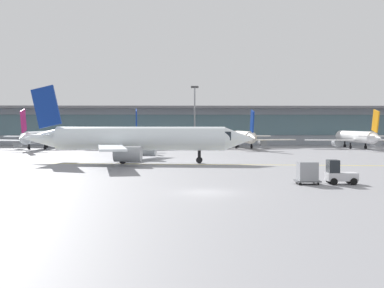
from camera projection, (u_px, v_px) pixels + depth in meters
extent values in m
plane|color=gray|center=(206.00, 192.00, 38.99)|extent=(400.00, 400.00, 0.00)
cube|color=yellow|center=(139.00, 164.00, 66.66)|extent=(109.32, 12.97, 0.01)
cube|color=#8C939E|center=(188.00, 127.00, 130.51)|extent=(166.06, 8.00, 9.00)
cube|color=slate|center=(188.00, 125.00, 126.41)|extent=(159.41, 0.16, 5.04)
cube|color=slate|center=(188.00, 108.00, 128.82)|extent=(172.70, 11.00, 0.60)
cylinder|color=white|center=(39.00, 137.00, 105.86)|extent=(2.66, 17.45, 2.42)
cone|color=white|center=(52.00, 136.00, 116.01)|extent=(2.34, 2.94, 2.30)
cube|color=black|center=(50.00, 135.00, 114.07)|extent=(1.92, 2.20, 0.85)
cone|color=white|center=(22.00, 139.00, 95.22)|extent=(2.11, 3.90, 2.06)
cube|color=white|center=(6.00, 140.00, 104.41)|extent=(10.20, 5.07, 0.20)
cylinder|color=#999EA3|center=(18.00, 144.00, 105.52)|extent=(1.53, 2.58, 1.49)
cube|color=white|center=(67.00, 140.00, 104.52)|extent=(10.21, 4.82, 0.20)
cylinder|color=#999EA3|center=(59.00, 144.00, 105.60)|extent=(1.53, 2.58, 1.49)
cube|color=#B21E66|center=(23.00, 121.00, 95.87)|extent=(0.30, 3.27, 4.56)
cube|color=white|center=(15.00, 136.00, 96.25)|extent=(3.58, 1.76, 0.17)
cube|color=white|center=(34.00, 136.00, 96.28)|extent=(3.58, 1.76, 0.17)
cylinder|color=black|center=(47.00, 145.00, 112.03)|extent=(0.31, 0.31, 1.28)
cylinder|color=black|center=(47.00, 146.00, 112.04)|extent=(0.40, 0.65, 0.64)
cylinder|color=black|center=(29.00, 146.00, 104.50)|extent=(0.31, 0.31, 1.28)
cylinder|color=black|center=(29.00, 148.00, 104.51)|extent=(0.40, 0.65, 0.64)
cylinder|color=black|center=(45.00, 146.00, 104.53)|extent=(0.31, 0.31, 1.28)
cylinder|color=black|center=(45.00, 148.00, 104.54)|extent=(0.40, 0.65, 0.64)
cylinder|color=white|center=(137.00, 137.00, 104.44)|extent=(3.82, 17.56, 2.42)
cone|color=white|center=(137.00, 136.00, 114.54)|extent=(2.53, 3.08, 2.30)
cube|color=black|center=(137.00, 135.00, 112.60)|extent=(2.06, 2.32, 0.85)
cone|color=white|center=(136.00, 139.00, 93.86)|extent=(2.36, 4.03, 2.06)
cube|color=white|center=(105.00, 141.00, 102.40)|extent=(10.22, 4.20, 0.20)
cylinder|color=#999EA3|center=(116.00, 144.00, 103.70)|extent=(1.70, 2.67, 1.49)
cube|color=white|center=(167.00, 141.00, 103.69)|extent=(10.13, 5.65, 0.20)
cylinder|color=#999EA3|center=(157.00, 144.00, 104.57)|extent=(1.70, 2.67, 1.49)
cube|color=navy|center=(136.00, 121.00, 94.50)|extent=(0.52, 3.27, 4.56)
cube|color=white|center=(127.00, 137.00, 94.71)|extent=(3.68, 1.99, 0.17)
cube|color=white|center=(146.00, 137.00, 95.08)|extent=(3.68, 1.99, 0.17)
cylinder|color=black|center=(137.00, 145.00, 110.57)|extent=(0.31, 0.31, 1.28)
cylinder|color=black|center=(137.00, 147.00, 110.58)|extent=(0.44, 0.67, 0.64)
cylinder|color=black|center=(128.00, 147.00, 102.92)|extent=(0.31, 0.31, 1.28)
cylinder|color=black|center=(128.00, 148.00, 102.94)|extent=(0.44, 0.67, 0.64)
cylinder|color=black|center=(145.00, 147.00, 103.27)|extent=(0.31, 0.31, 1.28)
cylinder|color=black|center=(145.00, 148.00, 103.28)|extent=(0.44, 0.67, 0.64)
cylinder|color=silver|center=(243.00, 137.00, 109.61)|extent=(3.52, 17.54, 2.42)
cone|color=silver|center=(235.00, 136.00, 119.73)|extent=(2.48, 3.04, 2.30)
cube|color=black|center=(236.00, 134.00, 117.79)|extent=(2.02, 2.29, 0.85)
cone|color=silver|center=(253.00, 138.00, 99.01)|extent=(2.30, 3.99, 2.06)
cube|color=silver|center=(215.00, 140.00, 107.68)|extent=(10.22, 4.36, 0.20)
cylinder|color=#999EA3|center=(223.00, 143.00, 108.95)|extent=(1.65, 2.65, 1.49)
cube|color=silver|center=(273.00, 140.00, 108.76)|extent=(10.15, 5.50, 0.20)
cylinder|color=#999EA3|center=(262.00, 143.00, 109.67)|extent=(1.65, 2.65, 1.49)
cube|color=navy|center=(252.00, 121.00, 99.66)|extent=(0.46, 3.27, 4.56)
cube|color=silver|center=(243.00, 136.00, 99.90)|extent=(3.66, 1.93, 0.17)
cube|color=silver|center=(261.00, 136.00, 100.21)|extent=(3.66, 1.93, 0.17)
cylinder|color=black|center=(238.00, 144.00, 115.75)|extent=(0.31, 0.31, 1.28)
cylinder|color=black|center=(238.00, 146.00, 115.77)|extent=(0.43, 0.66, 0.64)
cylinder|color=black|center=(236.00, 146.00, 108.13)|extent=(0.31, 0.31, 1.28)
cylinder|color=black|center=(236.00, 147.00, 108.14)|extent=(0.43, 0.66, 0.64)
cylinder|color=black|center=(252.00, 145.00, 108.41)|extent=(0.31, 0.31, 1.28)
cylinder|color=black|center=(252.00, 147.00, 108.42)|extent=(0.43, 0.66, 0.64)
cylinder|color=white|center=(355.00, 137.00, 108.65)|extent=(3.25, 17.52, 2.42)
cone|color=white|center=(338.00, 136.00, 118.78)|extent=(2.44, 3.01, 2.30)
cube|color=black|center=(341.00, 134.00, 116.84)|extent=(1.99, 2.27, 0.85)
cone|color=white|center=(377.00, 138.00, 98.04)|extent=(2.24, 3.97, 2.06)
cube|color=white|center=(329.00, 140.00, 106.82)|extent=(10.22, 4.51, 0.20)
cylinder|color=#999EA3|center=(337.00, 143.00, 108.05)|extent=(1.62, 2.63, 1.49)
cylinder|color=#999EA3|center=(375.00, 143.00, 108.65)|extent=(1.62, 2.63, 1.49)
cube|color=orange|center=(376.00, 121.00, 98.69)|extent=(0.41, 3.27, 4.56)
cube|color=white|center=(366.00, 136.00, 98.96)|extent=(3.64, 1.88, 0.17)
cube|color=white|center=(384.00, 136.00, 99.21)|extent=(3.64, 1.88, 0.17)
cylinder|color=black|center=(345.00, 144.00, 114.80)|extent=(0.31, 0.31, 1.28)
cylinder|color=black|center=(345.00, 146.00, 114.82)|extent=(0.42, 0.66, 0.64)
cylinder|color=black|center=(350.00, 146.00, 107.19)|extent=(0.31, 0.31, 1.28)
cylinder|color=black|center=(350.00, 147.00, 107.20)|extent=(0.42, 0.66, 0.64)
cylinder|color=black|center=(366.00, 146.00, 107.42)|extent=(0.31, 0.31, 1.28)
cylinder|color=black|center=(366.00, 147.00, 107.44)|extent=(0.42, 0.66, 0.64)
cylinder|color=white|center=(140.00, 139.00, 68.53)|extent=(22.94, 5.74, 3.16)
cone|color=white|center=(240.00, 139.00, 67.32)|extent=(4.11, 3.41, 3.00)
cube|color=black|center=(220.00, 136.00, 67.53)|extent=(3.11, 2.77, 1.11)
cone|color=white|center=(39.00, 138.00, 69.79)|extent=(5.33, 3.25, 2.68)
cube|color=white|center=(138.00, 143.00, 76.77)|extent=(7.74, 13.14, 0.26)
cylinder|color=#999EA3|center=(144.00, 150.00, 74.09)|extent=(3.54, 2.32, 1.95)
cube|color=white|center=(111.00, 148.00, 60.69)|extent=(5.07, 13.31, 0.26)
cylinder|color=#999EA3|center=(128.00, 154.00, 63.18)|extent=(3.54, 2.32, 1.95)
cube|color=navy|center=(46.00, 107.00, 69.53)|extent=(4.27, 0.82, 5.95)
cube|color=white|center=(55.00, 134.00, 71.96)|extent=(2.75, 4.87, 0.22)
cube|color=white|center=(43.00, 135.00, 67.34)|extent=(2.75, 4.87, 0.22)
cylinder|color=black|center=(199.00, 157.00, 67.89)|extent=(0.41, 0.41, 1.67)
cylinder|color=black|center=(199.00, 160.00, 67.91)|extent=(0.89, 0.60, 0.84)
cylinder|color=black|center=(130.00, 155.00, 70.92)|extent=(0.41, 0.41, 1.67)
cylinder|color=black|center=(130.00, 159.00, 70.93)|extent=(0.89, 0.60, 0.84)
cylinder|color=black|center=(123.00, 158.00, 66.66)|extent=(0.41, 0.41, 1.67)
cylinder|color=black|center=(123.00, 161.00, 66.68)|extent=(0.89, 0.60, 0.84)
cube|color=silver|center=(341.00, 177.00, 44.33)|extent=(2.61, 1.42, 0.70)
cube|color=#1E2328|center=(333.00, 166.00, 44.28)|extent=(0.91, 1.25, 1.10)
cylinder|color=black|center=(349.00, 180.00, 45.06)|extent=(0.60, 0.23, 0.60)
cylinder|color=black|center=(354.00, 182.00, 43.66)|extent=(0.60, 0.23, 0.60)
cylinder|color=black|center=(329.00, 180.00, 45.03)|extent=(0.60, 0.23, 0.60)
cylinder|color=black|center=(334.00, 182.00, 43.63)|extent=(0.60, 0.23, 0.60)
cube|color=#595B60|center=(307.00, 181.00, 44.30)|extent=(2.11, 1.62, 0.12)
cube|color=gray|center=(307.00, 171.00, 44.27)|extent=(1.61, 1.51, 1.60)
cylinder|color=black|center=(314.00, 182.00, 45.02)|extent=(0.22, 0.10, 0.22)
cylinder|color=black|center=(318.00, 184.00, 43.62)|extent=(0.22, 0.10, 0.22)
cylinder|color=black|center=(297.00, 182.00, 45.00)|extent=(0.22, 0.10, 0.22)
cylinder|color=black|center=(300.00, 184.00, 43.60)|extent=(0.22, 0.10, 0.22)
cylinder|color=gray|center=(195.00, 117.00, 120.99)|extent=(0.36, 0.36, 13.64)
cube|color=#3F3F42|center=(195.00, 87.00, 120.71)|extent=(1.80, 0.30, 0.50)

